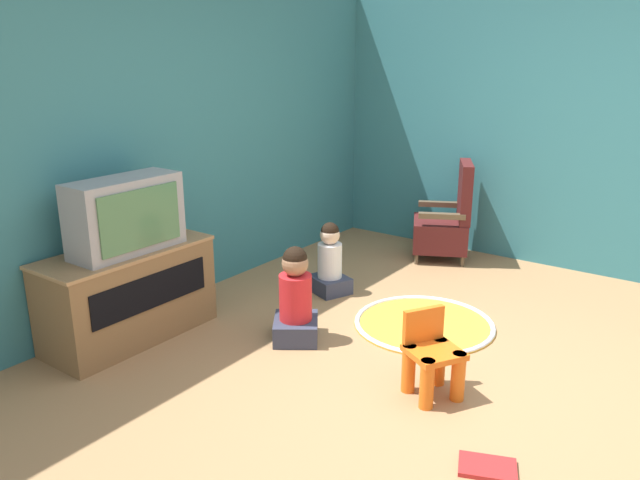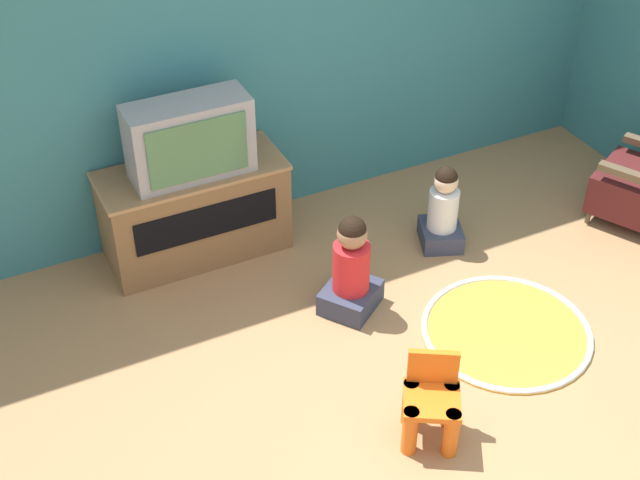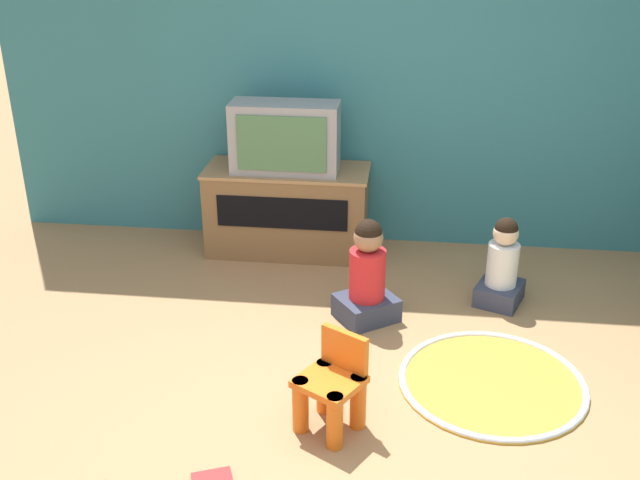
% 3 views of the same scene
% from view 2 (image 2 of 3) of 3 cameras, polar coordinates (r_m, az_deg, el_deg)
% --- Properties ---
extents(ground_plane, '(30.00, 30.00, 0.00)m').
position_cam_2_polar(ground_plane, '(4.96, 9.96, -12.28)').
color(ground_plane, '#9E754C').
extents(wall_back, '(5.64, 0.12, 2.56)m').
position_cam_2_polar(wall_back, '(5.91, -4.37, 12.61)').
color(wall_back, teal).
rests_on(wall_back, ground_plane).
extents(tv_cabinet, '(1.21, 0.52, 0.65)m').
position_cam_2_polar(tv_cabinet, '(5.93, -8.04, 1.92)').
color(tv_cabinet, brown).
rests_on(tv_cabinet, ground_plane).
extents(television, '(0.77, 0.32, 0.51)m').
position_cam_2_polar(television, '(5.58, -8.35, 6.41)').
color(television, '#939399').
rests_on(television, tv_cabinet).
extents(yellow_kid_chair, '(0.40, 0.39, 0.51)m').
position_cam_2_polar(yellow_kid_chair, '(4.77, 7.12, -10.50)').
color(yellow_kid_chair, orange).
rests_on(yellow_kid_chair, ground_plane).
extents(play_mat, '(1.04, 1.04, 0.04)m').
position_cam_2_polar(play_mat, '(5.56, 11.85, -5.73)').
color(play_mat, gold).
rests_on(play_mat, ground_plane).
extents(child_watching_left, '(0.46, 0.45, 0.69)m').
position_cam_2_polar(child_watching_left, '(5.44, 2.01, -1.92)').
color(child_watching_left, '#33384C').
rests_on(child_watching_left, ground_plane).
extents(child_watching_center, '(0.37, 0.39, 0.61)m').
position_cam_2_polar(child_watching_center, '(6.05, 7.87, 1.83)').
color(child_watching_center, '#33384C').
rests_on(child_watching_center, ground_plane).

